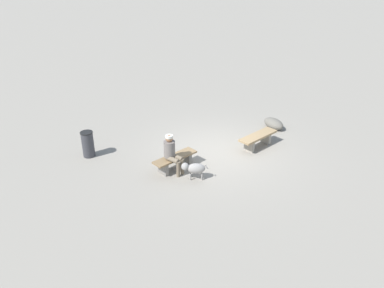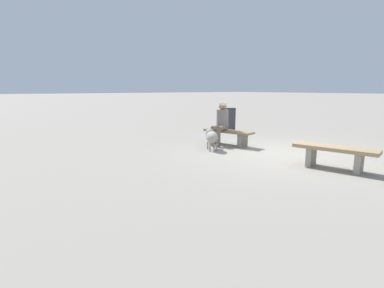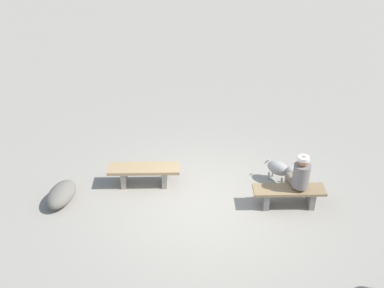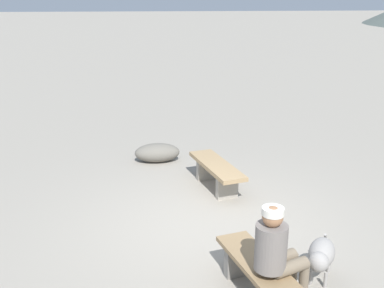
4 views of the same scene
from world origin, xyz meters
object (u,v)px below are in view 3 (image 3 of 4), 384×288
Objects in this scene: bench_left at (144,172)px; seated_person at (300,175)px; boulder at (61,194)px; dog at (281,169)px; bench_right at (288,194)px.

bench_left is 1.34× the size of seated_person.
dog is at bearing 20.76° from boulder.
bench_left reaches higher than boulder.
bench_right is 2.14× the size of dog.
seated_person is 1.32× the size of boulder.
boulder is (-1.56, -0.99, -0.15)m from bench_left.
bench_left is 3.23m from bench_right.
bench_left is at bearing 165.20° from bench_right.
bench_right is at bearing 10.74° from boulder.
boulder is at bearing -161.10° from bench_left.
bench_right is 0.86m from dog.
dog reaches higher than boulder.
bench_left is 3.43m from seated_person.
dog is at bearing 98.03° from seated_person.
bench_left is 1.86m from boulder.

